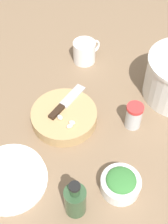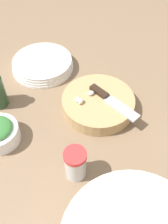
# 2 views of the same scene
# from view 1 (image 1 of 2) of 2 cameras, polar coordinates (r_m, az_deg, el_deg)

# --- Properties ---
(ground_plane) EXTENTS (5.00, 5.00, 0.00)m
(ground_plane) POSITION_cam_1_polar(r_m,az_deg,el_deg) (1.09, 0.87, -2.19)
(ground_plane) COLOR #7F664C
(cutting_board) EXTENTS (0.23, 0.23, 0.04)m
(cutting_board) POSITION_cam_1_polar(r_m,az_deg,el_deg) (1.08, -3.67, -0.91)
(cutting_board) COLOR tan
(cutting_board) RESTS_ON ground_plane
(chef_knife) EXTENTS (0.18, 0.10, 0.01)m
(chef_knife) POSITION_cam_1_polar(r_m,az_deg,el_deg) (1.09, -3.51, 1.58)
(chef_knife) COLOR black
(chef_knife) RESTS_ON cutting_board
(garlic_cloves) EXTENTS (0.06, 0.07, 0.02)m
(garlic_cloves) POSITION_cam_1_polar(r_m,az_deg,el_deg) (1.03, -3.09, -1.79)
(garlic_cloves) COLOR silver
(garlic_cloves) RESTS_ON cutting_board
(herb_bowl) EXTENTS (0.12, 0.12, 0.07)m
(herb_bowl) POSITION_cam_1_polar(r_m,az_deg,el_deg) (0.94, 6.72, -12.81)
(herb_bowl) COLOR white
(herb_bowl) RESTS_ON ground_plane
(spice_jar) EXTENTS (0.06, 0.06, 0.10)m
(spice_jar) POSITION_cam_1_polar(r_m,az_deg,el_deg) (1.06, 9.09, -0.71)
(spice_jar) COLOR silver
(spice_jar) RESTS_ON ground_plane
(coffee_mug) EXTENTS (0.11, 0.10, 0.09)m
(coffee_mug) POSITION_cam_1_polar(r_m,az_deg,el_deg) (1.29, 0.15, 11.00)
(coffee_mug) COLOR white
(coffee_mug) RESTS_ON ground_plane
(plate_stack) EXTENTS (0.23, 0.23, 0.04)m
(plate_stack) POSITION_cam_1_polar(r_m,az_deg,el_deg) (0.98, -13.37, -11.60)
(plate_stack) COLOR white
(plate_stack) RESTS_ON ground_plane
(oil_bottle) EXTENTS (0.06, 0.06, 0.14)m
(oil_bottle) POSITION_cam_1_polar(r_m,az_deg,el_deg) (0.89, -1.61, -15.79)
(oil_bottle) COLOR #2D4C2D
(oil_bottle) RESTS_ON ground_plane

